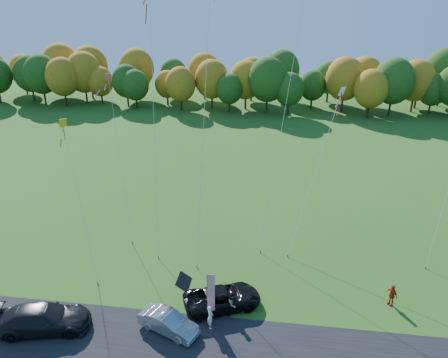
# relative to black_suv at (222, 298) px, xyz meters

# --- Properties ---
(ground) EXTENTS (160.00, 160.00, 0.00)m
(ground) POSITION_rel_black_suv_xyz_m (-0.71, -0.03, -0.74)
(ground) COLOR #245215
(asphalt_strip) EXTENTS (90.00, 6.00, 0.01)m
(asphalt_strip) POSITION_rel_black_suv_xyz_m (-0.71, -4.03, -0.73)
(asphalt_strip) COLOR black
(asphalt_strip) RESTS_ON ground
(tree_line) EXTENTS (116.00, 12.00, 10.00)m
(tree_line) POSITION_rel_black_suv_xyz_m (-0.71, 54.97, -0.74)
(tree_line) COLOR #1E4711
(tree_line) RESTS_ON ground
(black_suv) EXTENTS (5.83, 4.38, 1.47)m
(black_suv) POSITION_rel_black_suv_xyz_m (0.00, 0.00, 0.00)
(black_suv) COLOR black
(black_suv) RESTS_ON ground
(silver_sedan) EXTENTS (4.27, 2.86, 1.33)m
(silver_sedan) POSITION_rel_black_suv_xyz_m (-3.06, -2.80, -0.07)
(silver_sedan) COLOR #A9A9AE
(silver_sedan) RESTS_ON ground
(dark_truck_a) EXTENTS (6.28, 3.66, 1.71)m
(dark_truck_a) POSITION_rel_black_suv_xyz_m (-11.00, -3.72, 0.12)
(dark_truck_a) COLOR black
(dark_truck_a) RESTS_ON ground
(person_tailgate_a) EXTENTS (0.49, 0.66, 1.63)m
(person_tailgate_a) POSITION_rel_black_suv_xyz_m (-0.48, -2.09, 0.08)
(person_tailgate_a) COLOR white
(person_tailgate_a) RESTS_ON ground
(person_tailgate_b) EXTENTS (1.03, 1.07, 1.74)m
(person_tailgate_b) POSITION_rel_black_suv_xyz_m (0.81, -0.68, 0.14)
(person_tailgate_b) COLOR gray
(person_tailgate_b) RESTS_ON ground
(person_east) EXTENTS (0.86, 0.98, 1.59)m
(person_east) POSITION_rel_black_suv_xyz_m (11.52, 1.83, 0.06)
(person_east) COLOR red
(person_east) RESTS_ON ground
(feather_flag) EXTENTS (0.50, 0.13, 3.76)m
(feather_flag) POSITION_rel_black_suv_xyz_m (-0.56, -1.49, 1.55)
(feather_flag) COLOR #999999
(feather_flag) RESTS_ON ground
(kite_delta_blue) EXTENTS (4.02, 11.74, 23.48)m
(kite_delta_blue) POSITION_rel_black_suv_xyz_m (-7.29, 10.65, 10.70)
(kite_delta_blue) COLOR #4C3F33
(kite_delta_blue) RESTS_ON ground
(kite_parafoil_orange) EXTENTS (5.59, 14.02, 30.49)m
(kite_parafoil_orange) POSITION_rel_black_suv_xyz_m (4.12, 13.89, 14.35)
(kite_parafoil_orange) COLOR #4C3F33
(kite_parafoil_orange) RESTS_ON ground
(kite_delta_red) EXTENTS (2.90, 9.08, 24.68)m
(kite_delta_red) POSITION_rel_black_suv_xyz_m (-2.50, 9.49, 15.41)
(kite_delta_red) COLOR #4C3F33
(kite_delta_red) RESTS_ON ground
(kite_diamond_yellow) EXTENTS (4.70, 6.46, 11.30)m
(kite_diamond_yellow) POSITION_rel_black_suv_xyz_m (-11.53, 4.11, 4.66)
(kite_diamond_yellow) COLOR #4C3F33
(kite_diamond_yellow) RESTS_ON ground
(kite_diamond_white) EXTENTS (4.57, 7.95, 12.96)m
(kite_diamond_white) POSITION_rel_black_suv_xyz_m (6.39, 10.48, 5.47)
(kite_diamond_white) COLOR #4C3F33
(kite_diamond_white) RESTS_ON ground
(kite_diamond_pink) EXTENTS (3.79, 6.80, 13.69)m
(kite_diamond_pink) POSITION_rel_black_suv_xyz_m (-10.45, 10.18, 5.92)
(kite_diamond_pink) COLOR #4C3F33
(kite_diamond_pink) RESTS_ON ground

